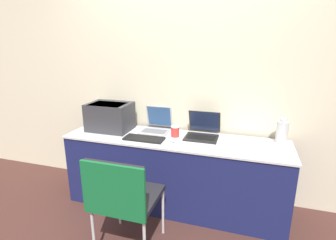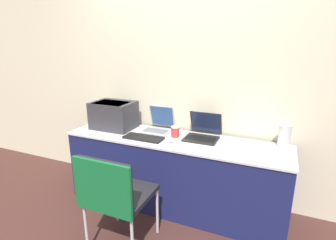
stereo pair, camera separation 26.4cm
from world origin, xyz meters
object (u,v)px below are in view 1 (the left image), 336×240
(external_keyboard, at_px, (144,139))
(coffee_cup, at_px, (175,131))
(laptop_left, at_px, (156,126))
(laptop_right, at_px, (202,132))
(metal_pitcher, at_px, (282,131))
(chair, at_px, (122,194))
(printer, at_px, (110,116))
(mouse, at_px, (173,141))

(external_keyboard, height_order, coffee_cup, coffee_cup)
(laptop_left, height_order, laptop_right, laptop_left)
(laptop_right, height_order, metal_pitcher, metal_pitcher)
(external_keyboard, relative_size, coffee_cup, 3.71)
(chair, bearing_deg, coffee_cup, 78.32)
(printer, height_order, coffee_cup, printer)
(coffee_cup, bearing_deg, printer, -179.93)
(metal_pitcher, bearing_deg, external_keyboard, -166.67)
(printer, xyz_separation_m, mouse, (0.77, -0.16, -0.15))
(coffee_cup, xyz_separation_m, mouse, (0.02, -0.16, -0.04))
(printer, height_order, mouse, printer)
(printer, distance_m, metal_pitcher, 1.77)
(mouse, bearing_deg, chair, -105.91)
(coffee_cup, xyz_separation_m, chair, (-0.18, -0.87, -0.25))
(printer, xyz_separation_m, chair, (0.57, -0.86, -0.36))
(laptop_left, distance_m, coffee_cup, 0.27)
(laptop_left, distance_m, laptop_right, 0.51)
(laptop_right, bearing_deg, metal_pitcher, 3.65)
(printer, distance_m, laptop_right, 1.02)
(printer, xyz_separation_m, laptop_left, (0.50, 0.11, -0.10))
(laptop_right, distance_m, coffee_cup, 0.28)
(laptop_left, distance_m, mouse, 0.38)
(laptop_left, bearing_deg, coffee_cup, -24.34)
(laptop_right, bearing_deg, chair, -115.41)
(laptop_right, bearing_deg, coffee_cup, -163.95)
(external_keyboard, relative_size, mouse, 6.57)
(mouse, distance_m, metal_pitcher, 1.05)
(printer, xyz_separation_m, laptop_right, (1.01, 0.08, -0.11))
(printer, relative_size, external_keyboard, 1.14)
(laptop_left, bearing_deg, chair, -86.19)
(mouse, bearing_deg, external_keyboard, -176.63)
(mouse, relative_size, metal_pitcher, 0.24)
(metal_pitcher, bearing_deg, printer, -175.91)
(external_keyboard, distance_m, chair, 0.72)
(printer, bearing_deg, chair, -56.79)
(mouse, height_order, metal_pitcher, metal_pitcher)
(external_keyboard, xyz_separation_m, chair, (0.09, -0.68, -0.21))
(coffee_cup, bearing_deg, external_keyboard, -146.25)
(laptop_left, height_order, coffee_cup, laptop_left)
(laptop_right, relative_size, chair, 0.38)
(external_keyboard, distance_m, metal_pitcher, 1.33)
(external_keyboard, relative_size, metal_pitcher, 1.55)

